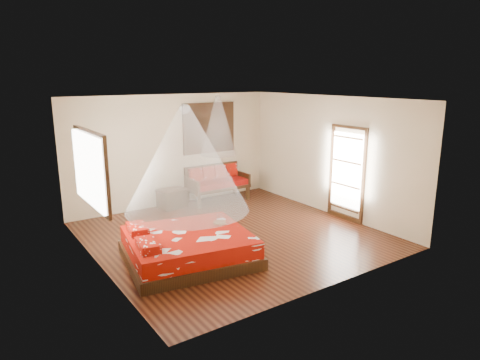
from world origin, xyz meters
name	(u,v)px	position (x,y,z in m)	size (l,w,h in m)	color
room	(232,169)	(0.00, 0.00, 1.40)	(5.54, 5.54, 2.84)	black
bed	(188,247)	(-1.36, -0.61, 0.25)	(2.47, 2.30, 0.65)	black
daybed	(216,181)	(1.05, 2.37, 0.52)	(1.63, 0.72, 0.94)	black
storage_chest	(172,198)	(-0.21, 2.45, 0.24)	(0.74, 0.57, 0.47)	black
shutter_panel	(209,128)	(1.05, 2.72, 1.90)	(1.52, 0.06, 1.32)	black
window_left	(92,169)	(-2.71, 0.20, 1.70)	(0.10, 1.74, 1.34)	black
glazed_door	(347,174)	(2.72, -0.60, 1.07)	(0.08, 1.02, 2.16)	black
wine_tray	(220,221)	(-0.59, -0.45, 0.55)	(0.24, 0.24, 0.20)	brown
mosquito_net_main	(186,159)	(-1.34, -0.61, 1.85)	(2.15, 2.15, 1.80)	white
mosquito_net_daybed	(218,126)	(1.05, 2.25, 2.00)	(0.92, 0.92, 1.50)	white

